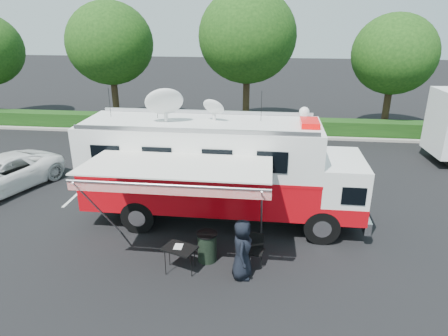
% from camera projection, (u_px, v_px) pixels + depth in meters
% --- Properties ---
extents(ground_plane, '(120.00, 120.00, 0.00)m').
position_uv_depth(ground_plane, '(222.00, 220.00, 15.05)').
color(ground_plane, black).
rests_on(ground_plane, ground).
extents(back_border, '(60.00, 6.14, 8.87)m').
position_uv_depth(back_border, '(265.00, 52.00, 25.07)').
color(back_border, '#9E998E').
rests_on(back_border, ground_plane).
extents(stall_lines, '(24.12, 5.50, 0.01)m').
position_uv_depth(stall_lines, '(219.00, 187.00, 17.89)').
color(stall_lines, silver).
rests_on(stall_lines, ground_plane).
extents(command_truck, '(10.00, 2.75, 4.80)m').
position_uv_depth(command_truck, '(220.00, 169.00, 14.32)').
color(command_truck, black).
rests_on(command_truck, ground_plane).
extents(awning, '(5.46, 2.81, 3.29)m').
position_uv_depth(awning, '(176.00, 170.00, 11.40)').
color(awning, silver).
rests_on(awning, ground_plane).
extents(white_suv, '(4.23, 5.90, 1.49)m').
position_uv_depth(white_suv, '(3.00, 191.00, 17.52)').
color(white_suv, white).
rests_on(white_suv, ground_plane).
extents(person, '(0.60, 0.92, 1.86)m').
position_uv_depth(person, '(242.00, 276.00, 11.80)').
color(person, black).
rests_on(person, ground_plane).
extents(folding_table, '(1.13, 0.96, 0.81)m').
position_uv_depth(folding_table, '(180.00, 249.00, 11.80)').
color(folding_table, black).
rests_on(folding_table, ground_plane).
extents(folding_chair, '(0.56, 0.58, 1.00)m').
position_uv_depth(folding_chair, '(256.00, 246.00, 12.26)').
color(folding_chair, black).
rests_on(folding_chair, ground_plane).
extents(trash_bin, '(0.64, 0.64, 0.95)m').
position_uv_depth(trash_bin, '(207.00, 247.00, 12.43)').
color(trash_bin, black).
rests_on(trash_bin, ground_plane).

